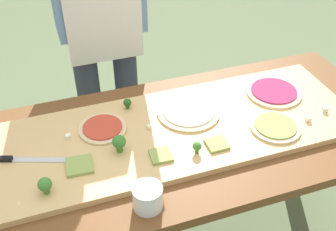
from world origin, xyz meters
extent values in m
cube|color=brown|center=(0.82, 0.32, 0.35)|extent=(0.07, 0.07, 0.71)
cube|color=brown|center=(0.00, 0.00, 0.73)|extent=(1.76, 0.76, 0.04)
cube|color=tan|center=(-0.02, 0.02, 0.76)|extent=(1.45, 0.49, 0.03)
cube|color=#B7BABF|center=(-0.49, 0.00, 0.78)|extent=(0.21, 0.09, 0.00)
cylinder|color=beige|center=(0.35, -0.11, 0.78)|extent=(0.19, 0.19, 0.01)
cylinder|color=#899E4C|center=(0.35, -0.11, 0.79)|extent=(0.16, 0.16, 0.01)
cylinder|color=beige|center=(0.08, 0.09, 0.78)|extent=(0.25, 0.25, 0.01)
cylinder|color=silver|center=(0.08, 0.09, 0.79)|extent=(0.20, 0.20, 0.01)
cylinder|color=beige|center=(0.47, 0.10, 0.78)|extent=(0.23, 0.23, 0.01)
cylinder|color=#9E234C|center=(0.47, 0.10, 0.79)|extent=(0.19, 0.19, 0.01)
cylinder|color=beige|center=(-0.26, 0.10, 0.78)|extent=(0.18, 0.18, 0.01)
cylinder|color=#BC3D28|center=(-0.26, 0.10, 0.79)|extent=(0.15, 0.15, 0.01)
cube|color=#899E4C|center=(-0.10, -0.11, 0.78)|extent=(0.08, 0.08, 0.01)
cube|color=#899E4C|center=(-0.38, -0.07, 0.78)|extent=(0.09, 0.09, 0.01)
cube|color=#899E4C|center=(0.11, -0.12, 0.78)|extent=(0.07, 0.07, 0.01)
cylinder|color=#487A23|center=(0.02, -0.13, 0.78)|extent=(0.01, 0.01, 0.02)
sphere|color=#427F33|center=(0.02, -0.13, 0.80)|extent=(0.03, 0.03, 0.03)
cylinder|color=#2C5915|center=(-0.14, 0.20, 0.78)|extent=(0.01, 0.01, 0.02)
sphere|color=#23561E|center=(-0.14, 0.20, 0.80)|extent=(0.03, 0.03, 0.03)
cylinder|color=#487A23|center=(-0.50, -0.15, 0.79)|extent=(0.02, 0.02, 0.02)
sphere|color=#427F33|center=(-0.50, -0.15, 0.81)|extent=(0.04, 0.04, 0.04)
cylinder|color=#3F7220|center=(-0.23, -0.04, 0.79)|extent=(0.02, 0.02, 0.03)
sphere|color=#38752D|center=(-0.23, -0.04, 0.82)|extent=(0.05, 0.05, 0.05)
cube|color=white|center=(-0.39, 0.09, 0.78)|extent=(0.02, 0.02, 0.02)
cube|color=white|center=(0.50, -0.11, 0.78)|extent=(0.02, 0.02, 0.02)
cube|color=silver|center=(-0.10, 0.05, 0.78)|extent=(0.02, 0.02, 0.02)
cube|color=silver|center=(0.60, -0.08, 0.79)|extent=(0.03, 0.03, 0.02)
cylinder|color=white|center=(-0.20, -0.29, 0.79)|extent=(0.10, 0.10, 0.08)
cylinder|color=white|center=(-0.20, -0.29, 0.77)|extent=(0.08, 0.08, 0.04)
cylinder|color=#333847|center=(-0.24, 0.67, 0.45)|extent=(0.12, 0.12, 0.90)
cylinder|color=#333847|center=(-0.04, 0.67, 0.45)|extent=(0.12, 0.12, 0.90)
camera|label=1|loc=(-0.41, -1.09, 1.77)|focal=43.59mm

